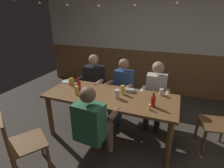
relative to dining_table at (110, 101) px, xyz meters
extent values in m
plane|color=#423A33|center=(0.00, -0.19, -0.67)|extent=(6.56, 6.56, 0.00)
cube|color=silver|center=(0.00, 2.21, 1.07)|extent=(5.47, 0.12, 1.31)
cube|color=brown|center=(0.00, 2.21, -0.12)|extent=(5.47, 0.12, 1.08)
cube|color=brown|center=(0.00, 0.00, 0.08)|extent=(2.09, 0.81, 0.04)
cylinder|color=brown|center=(-0.96, -0.33, -0.30)|extent=(0.08, 0.08, 0.73)
cylinder|color=brown|center=(0.96, -0.33, -0.30)|extent=(0.08, 0.08, 0.73)
cylinder|color=brown|center=(-0.96, 0.33, -0.30)|extent=(0.08, 0.08, 0.73)
cylinder|color=brown|center=(0.96, 0.33, -0.30)|extent=(0.08, 0.08, 0.73)
cube|color=black|center=(-0.63, 0.71, 0.06)|extent=(0.38, 0.24, 0.53)
sphere|color=tan|center=(-0.63, 0.71, 0.46)|extent=(0.20, 0.20, 0.20)
cylinder|color=silver|center=(-0.52, 0.57, -0.19)|extent=(0.13, 0.40, 0.13)
cylinder|color=silver|center=(-0.73, 0.57, -0.19)|extent=(0.13, 0.40, 0.13)
cylinder|color=silver|center=(-0.52, 0.37, -0.46)|extent=(0.10, 0.10, 0.42)
cylinder|color=silver|center=(-0.73, 0.37, -0.46)|extent=(0.10, 0.10, 0.42)
cylinder|color=tan|center=(-0.41, 0.44, 0.09)|extent=(0.08, 0.28, 0.08)
cylinder|color=black|center=(-0.85, 0.45, 0.09)|extent=(0.08, 0.28, 0.08)
cube|color=#2D4C84|center=(0.00, 0.71, 0.05)|extent=(0.37, 0.27, 0.51)
sphere|color=#9E755B|center=(0.00, 0.71, 0.43)|extent=(0.20, 0.20, 0.20)
cylinder|color=#2D4C84|center=(0.07, 0.55, -0.19)|extent=(0.19, 0.41, 0.13)
cylinder|color=#2D4C84|center=(-0.12, 0.58, -0.19)|extent=(0.19, 0.41, 0.13)
cylinder|color=#2D4C84|center=(0.04, 0.36, -0.46)|extent=(0.10, 0.10, 0.42)
cylinder|color=#2D4C84|center=(-0.15, 0.39, -0.46)|extent=(0.10, 0.10, 0.42)
cylinder|color=#9E755B|center=(0.16, 0.43, 0.07)|extent=(0.12, 0.29, 0.08)
cylinder|color=#9E755B|center=(-0.24, 0.49, 0.07)|extent=(0.12, 0.29, 0.08)
cube|color=silver|center=(0.63, 0.71, 0.04)|extent=(0.36, 0.23, 0.50)
sphere|color=tan|center=(0.63, 0.71, 0.43)|extent=(0.21, 0.21, 0.21)
cylinder|color=black|center=(0.73, 0.58, -0.19)|extent=(0.14, 0.38, 0.13)
cylinder|color=black|center=(0.53, 0.57, -0.19)|extent=(0.14, 0.38, 0.13)
cylinder|color=black|center=(0.73, 0.39, -0.46)|extent=(0.10, 0.10, 0.42)
cylinder|color=black|center=(0.54, 0.38, -0.46)|extent=(0.10, 0.10, 0.42)
cylinder|color=tan|center=(0.84, 0.46, 0.07)|extent=(0.09, 0.28, 0.08)
cylinder|color=silver|center=(0.43, 0.45, 0.07)|extent=(0.09, 0.28, 0.08)
cube|color=#33724C|center=(0.00, -0.71, 0.05)|extent=(0.39, 0.27, 0.50)
sphere|color=brown|center=(0.00, -0.71, 0.43)|extent=(0.20, 0.20, 0.20)
cylinder|color=#997F60|center=(-0.09, -0.54, -0.19)|extent=(0.16, 0.44, 0.13)
cylinder|color=#997F60|center=(0.11, -0.56, -0.19)|extent=(0.16, 0.44, 0.13)
cylinder|color=#997F60|center=(-0.07, -0.33, -0.46)|extent=(0.10, 0.10, 0.42)
cylinder|color=#997F60|center=(0.13, -0.34, -0.46)|extent=(0.10, 0.10, 0.42)
cylinder|color=brown|center=(-0.20, -0.43, 0.07)|extent=(0.10, 0.29, 0.08)
cylinder|color=brown|center=(0.24, -0.46, 0.07)|extent=(0.10, 0.29, 0.08)
cube|color=brown|center=(-0.72, -1.05, -0.22)|extent=(0.61, 0.61, 0.02)
cube|color=brown|center=(-0.84, -1.22, 0.00)|extent=(0.34, 0.25, 0.42)
cylinder|color=brown|center=(-0.77, -0.79, -0.45)|extent=(0.04, 0.04, 0.44)
cylinder|color=brown|center=(-0.46, -1.00, -0.45)|extent=(0.04, 0.04, 0.44)
cylinder|color=brown|center=(-0.99, -1.10, -0.45)|extent=(0.04, 0.04, 0.44)
cube|color=brown|center=(1.59, 0.28, -0.22)|extent=(0.51, 0.51, 0.02)
cylinder|color=brown|center=(1.44, 0.06, -0.45)|extent=(0.04, 0.04, 0.44)
cylinder|color=brown|center=(1.37, 0.43, -0.45)|extent=(0.04, 0.04, 0.44)
cylinder|color=brown|center=(1.75, 0.49, -0.45)|extent=(0.04, 0.04, 0.44)
cylinder|color=#F9E08C|center=(0.66, -0.22, 0.14)|extent=(0.04, 0.04, 0.08)
cube|color=#B2B7BC|center=(0.26, 0.24, 0.13)|extent=(0.14, 0.10, 0.05)
cylinder|color=white|center=(-0.97, 0.25, 0.11)|extent=(0.20, 0.20, 0.01)
cylinder|color=red|center=(0.69, -0.12, 0.18)|extent=(0.07, 0.07, 0.15)
cylinder|color=red|center=(0.69, -0.12, 0.28)|extent=(0.03, 0.03, 0.06)
cylinder|color=red|center=(-0.51, -0.07, 0.20)|extent=(0.06, 0.06, 0.19)
cylinder|color=red|center=(-0.51, -0.07, 0.32)|extent=(0.02, 0.02, 0.07)
cylinder|color=white|center=(0.75, 0.30, 0.16)|extent=(0.06, 0.06, 0.11)
cylinder|color=gold|center=(-0.81, 0.15, 0.17)|extent=(0.08, 0.08, 0.13)
cylinder|color=#E5C64C|center=(-0.50, -0.17, 0.17)|extent=(0.06, 0.06, 0.14)
cylinder|color=white|center=(0.13, -0.05, 0.17)|extent=(0.08, 0.08, 0.14)
cylinder|color=#E5C64C|center=(0.17, 0.11, 0.18)|extent=(0.06, 0.06, 0.15)
sphere|color=#F9EAB2|center=(-1.91, 0.25, 1.53)|extent=(0.04, 0.04, 0.04)
sphere|color=#F9EAB2|center=(-1.37, 0.25, 1.47)|extent=(0.04, 0.04, 0.04)
sphere|color=#F9EAB2|center=(-0.82, 0.25, 1.43)|extent=(0.04, 0.04, 0.04)
sphere|color=#F9EAB2|center=(-0.27, 0.25, 1.41)|extent=(0.04, 0.04, 0.04)
sphere|color=#F9EAB2|center=(0.27, 0.25, 1.41)|extent=(0.04, 0.04, 0.04)
sphere|color=#F9EAB2|center=(0.82, 0.25, 1.43)|extent=(0.04, 0.04, 0.04)
camera|label=1|loc=(0.93, -2.33, 1.32)|focal=28.19mm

